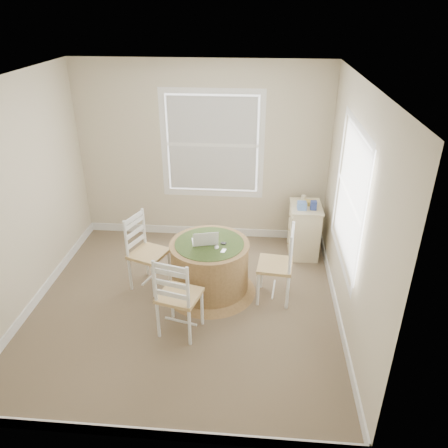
{
  "coord_description": "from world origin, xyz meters",
  "views": [
    {
      "loc": [
        0.83,
        -4.15,
        3.27
      ],
      "look_at": [
        0.43,
        0.45,
        0.89
      ],
      "focal_mm": 35.0,
      "sensor_mm": 36.0,
      "label": 1
    }
  ],
  "objects_px": {
    "chair_right": "(275,265)",
    "laptop": "(205,241)",
    "corner_chest": "(304,230)",
    "round_table": "(210,265)",
    "chair_near": "(179,295)",
    "chair_left": "(149,253)"
  },
  "relations": [
    {
      "from": "round_table",
      "to": "chair_left",
      "type": "xyz_separation_m",
      "value": [
        -0.77,
        0.05,
        0.1
      ]
    },
    {
      "from": "round_table",
      "to": "laptop",
      "type": "xyz_separation_m",
      "value": [
        -0.05,
        0.0,
        0.34
      ]
    },
    {
      "from": "round_table",
      "to": "chair_left",
      "type": "distance_m",
      "value": 0.78
    },
    {
      "from": "chair_right",
      "to": "laptop",
      "type": "xyz_separation_m",
      "value": [
        -0.84,
        0.08,
        0.24
      ]
    },
    {
      "from": "laptop",
      "to": "corner_chest",
      "type": "relative_size",
      "value": 0.47
    },
    {
      "from": "chair_right",
      "to": "round_table",
      "type": "bearing_deg",
      "value": -89.72
    },
    {
      "from": "chair_near",
      "to": "corner_chest",
      "type": "bearing_deg",
      "value": -114.58
    },
    {
      "from": "chair_near",
      "to": "laptop",
      "type": "height_order",
      "value": "chair_near"
    },
    {
      "from": "corner_chest",
      "to": "chair_left",
      "type": "bearing_deg",
      "value": -155.14
    },
    {
      "from": "chair_near",
      "to": "corner_chest",
      "type": "xyz_separation_m",
      "value": [
        1.46,
        1.79,
        -0.1
      ]
    },
    {
      "from": "chair_left",
      "to": "corner_chest",
      "type": "height_order",
      "value": "chair_left"
    },
    {
      "from": "round_table",
      "to": "corner_chest",
      "type": "xyz_separation_m",
      "value": [
        1.22,
        1.02,
        0.0
      ]
    },
    {
      "from": "round_table",
      "to": "corner_chest",
      "type": "height_order",
      "value": "corner_chest"
    },
    {
      "from": "corner_chest",
      "to": "round_table",
      "type": "bearing_deg",
      "value": -141.19
    },
    {
      "from": "chair_near",
      "to": "laptop",
      "type": "relative_size",
      "value": 2.7
    },
    {
      "from": "laptop",
      "to": "chair_left",
      "type": "bearing_deg",
      "value": -18.16
    },
    {
      "from": "chair_left",
      "to": "round_table",
      "type": "bearing_deg",
      "value": -73.17
    },
    {
      "from": "chair_left",
      "to": "laptop",
      "type": "distance_m",
      "value": 0.75
    },
    {
      "from": "chair_left",
      "to": "chair_near",
      "type": "bearing_deg",
      "value": -126.2
    },
    {
      "from": "chair_near",
      "to": "chair_right",
      "type": "relative_size",
      "value": 1.0
    },
    {
      "from": "laptop",
      "to": "corner_chest",
      "type": "bearing_deg",
      "value": -155.48
    },
    {
      "from": "chair_left",
      "to": "corner_chest",
      "type": "bearing_deg",
      "value": -43.3
    }
  ]
}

